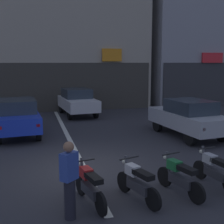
{
  "coord_description": "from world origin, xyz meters",
  "views": [
    {
      "loc": [
        -1.47,
        -8.67,
        3.26
      ],
      "look_at": [
        1.41,
        2.0,
        1.4
      ],
      "focal_mm": 47.93,
      "sensor_mm": 36.0,
      "label": 1
    }
  ],
  "objects_px": {
    "car_silver_parked_kerbside": "(188,117)",
    "person_by_motorcycles": "(69,180)",
    "motorcycle_red_row_leftmost": "(90,185)",
    "car_white_down_street": "(77,101)",
    "motorcycle_silver_row_right_mid": "(214,170)",
    "motorcycle_green_row_centre": "(179,177)",
    "motorcycle_white_row_left_mid": "(137,182)",
    "car_blue_crossing_near": "(17,116)"
  },
  "relations": [
    {
      "from": "car_white_down_street",
      "to": "motorcycle_green_row_centre",
      "type": "xyz_separation_m",
      "value": [
        0.76,
        -11.81,
        -0.43
      ]
    },
    {
      "from": "car_silver_parked_kerbside",
      "to": "motorcycle_green_row_centre",
      "type": "xyz_separation_m",
      "value": [
        -3.15,
        -5.2,
        -0.43
      ]
    },
    {
      "from": "car_blue_crossing_near",
      "to": "person_by_motorcycles",
      "type": "xyz_separation_m",
      "value": [
        1.34,
        -7.86,
        -0.03
      ]
    },
    {
      "from": "car_blue_crossing_near",
      "to": "motorcycle_green_row_centre",
      "type": "height_order",
      "value": "car_blue_crossing_near"
    },
    {
      "from": "car_blue_crossing_near",
      "to": "motorcycle_green_row_centre",
      "type": "xyz_separation_m",
      "value": [
        4.1,
        -7.38,
        -0.43
      ]
    },
    {
      "from": "motorcycle_green_row_centre",
      "to": "motorcycle_silver_row_right_mid",
      "type": "bearing_deg",
      "value": 10.1
    },
    {
      "from": "motorcycle_red_row_leftmost",
      "to": "motorcycle_white_row_left_mid",
      "type": "relative_size",
      "value": 1.02
    },
    {
      "from": "car_blue_crossing_near",
      "to": "person_by_motorcycles",
      "type": "bearing_deg",
      "value": -80.34
    },
    {
      "from": "car_silver_parked_kerbside",
      "to": "person_by_motorcycles",
      "type": "bearing_deg",
      "value": -136.18
    },
    {
      "from": "motorcycle_green_row_centre",
      "to": "person_by_motorcycles",
      "type": "height_order",
      "value": "person_by_motorcycles"
    },
    {
      "from": "motorcycle_red_row_leftmost",
      "to": "person_by_motorcycles",
      "type": "height_order",
      "value": "person_by_motorcycles"
    },
    {
      "from": "car_white_down_street",
      "to": "person_by_motorcycles",
      "type": "xyz_separation_m",
      "value": [
        -2.0,
        -12.29,
        -0.03
      ]
    },
    {
      "from": "motorcycle_green_row_centre",
      "to": "person_by_motorcycles",
      "type": "bearing_deg",
      "value": -170.27
    },
    {
      "from": "car_silver_parked_kerbside",
      "to": "motorcycle_green_row_centre",
      "type": "height_order",
      "value": "car_silver_parked_kerbside"
    },
    {
      "from": "car_blue_crossing_near",
      "to": "person_by_motorcycles",
      "type": "height_order",
      "value": "person_by_motorcycles"
    },
    {
      "from": "car_white_down_street",
      "to": "motorcycle_red_row_leftmost",
      "type": "xyz_separation_m",
      "value": [
        -1.48,
        -11.76,
        -0.43
      ]
    },
    {
      "from": "car_silver_parked_kerbside",
      "to": "car_white_down_street",
      "type": "relative_size",
      "value": 1.0
    },
    {
      "from": "motorcycle_silver_row_right_mid",
      "to": "person_by_motorcycles",
      "type": "height_order",
      "value": "person_by_motorcycles"
    },
    {
      "from": "car_silver_parked_kerbside",
      "to": "motorcycle_white_row_left_mid",
      "type": "bearing_deg",
      "value": -129.14
    },
    {
      "from": "car_silver_parked_kerbside",
      "to": "person_by_motorcycles",
      "type": "relative_size",
      "value": 2.55
    },
    {
      "from": "motorcycle_green_row_centre",
      "to": "motorcycle_white_row_left_mid",
      "type": "bearing_deg",
      "value": -177.54
    },
    {
      "from": "car_blue_crossing_near",
      "to": "car_silver_parked_kerbside",
      "type": "relative_size",
      "value": 0.99
    },
    {
      "from": "car_white_down_street",
      "to": "motorcycle_green_row_centre",
      "type": "relative_size",
      "value": 2.6
    },
    {
      "from": "person_by_motorcycles",
      "to": "car_blue_crossing_near",
      "type": "bearing_deg",
      "value": 99.66
    },
    {
      "from": "car_silver_parked_kerbside",
      "to": "motorcycle_green_row_centre",
      "type": "bearing_deg",
      "value": -121.18
    },
    {
      "from": "car_white_down_street",
      "to": "motorcycle_white_row_left_mid",
      "type": "distance_m",
      "value": 11.87
    },
    {
      "from": "motorcycle_green_row_centre",
      "to": "car_silver_parked_kerbside",
      "type": "bearing_deg",
      "value": 58.82
    },
    {
      "from": "car_silver_parked_kerbside",
      "to": "motorcycle_silver_row_right_mid",
      "type": "bearing_deg",
      "value": -112.02
    },
    {
      "from": "car_blue_crossing_near",
      "to": "motorcycle_white_row_left_mid",
      "type": "height_order",
      "value": "car_blue_crossing_near"
    },
    {
      "from": "car_white_down_street",
      "to": "motorcycle_green_row_centre",
      "type": "distance_m",
      "value": 11.84
    },
    {
      "from": "motorcycle_red_row_leftmost",
      "to": "motorcycle_silver_row_right_mid",
      "type": "xyz_separation_m",
      "value": [
        3.37,
        0.15,
        0.0
      ]
    },
    {
      "from": "motorcycle_white_row_left_mid",
      "to": "motorcycle_red_row_leftmost",
      "type": "bearing_deg",
      "value": 175.17
    },
    {
      "from": "car_blue_crossing_near",
      "to": "car_silver_parked_kerbside",
      "type": "xyz_separation_m",
      "value": [
        7.25,
        -2.18,
        0.0
      ]
    },
    {
      "from": "car_white_down_street",
      "to": "motorcycle_white_row_left_mid",
      "type": "height_order",
      "value": "car_white_down_street"
    },
    {
      "from": "car_silver_parked_kerbside",
      "to": "motorcycle_white_row_left_mid",
      "type": "relative_size",
      "value": 2.63
    },
    {
      "from": "motorcycle_green_row_centre",
      "to": "person_by_motorcycles",
      "type": "distance_m",
      "value": 2.83
    },
    {
      "from": "car_white_down_street",
      "to": "motorcycle_red_row_leftmost",
      "type": "relative_size",
      "value": 2.58
    },
    {
      "from": "car_white_down_street",
      "to": "motorcycle_white_row_left_mid",
      "type": "bearing_deg",
      "value": -91.74
    },
    {
      "from": "car_silver_parked_kerbside",
      "to": "motorcycle_green_row_centre",
      "type": "relative_size",
      "value": 2.6
    },
    {
      "from": "car_white_down_street",
      "to": "person_by_motorcycles",
      "type": "relative_size",
      "value": 2.54
    },
    {
      "from": "motorcycle_white_row_left_mid",
      "to": "motorcycle_green_row_centre",
      "type": "distance_m",
      "value": 1.13
    },
    {
      "from": "motorcycle_red_row_leftmost",
      "to": "car_white_down_street",
      "type": "bearing_deg",
      "value": 82.82
    }
  ]
}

